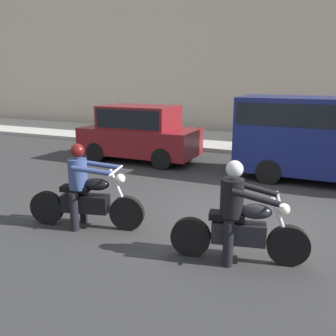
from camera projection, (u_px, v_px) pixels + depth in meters
ground_plane at (243, 215)px, 7.28m from camera, size 80.00×80.00×0.00m
sidewalk_slab at (290, 146)px, 14.33m from camera, size 40.00×4.40×0.14m
building_facade at (309, 7)px, 15.98m from camera, size 40.00×1.40×11.38m
motorcycle_with_rider_denim_blue at (85, 193)px, 6.57m from camera, size 2.14×0.81×1.55m
motorcycle_with_rider_black_leather at (238, 221)px, 5.34m from camera, size 2.02×0.77×1.54m
parked_hatchback_maroon at (139, 133)px, 11.85m from camera, size 3.81×1.76×1.80m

